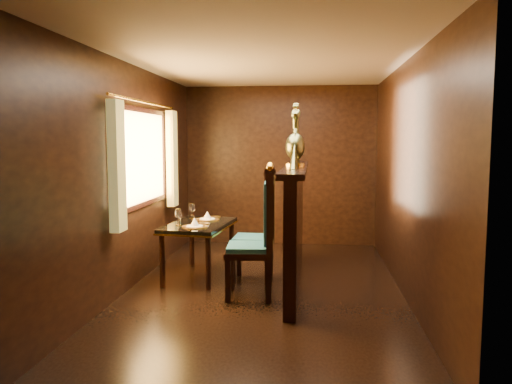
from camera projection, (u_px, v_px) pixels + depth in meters
ground at (264, 289)px, 5.56m from camera, size 5.00×5.00×0.00m
room_shell at (257, 147)px, 5.42m from camera, size 3.04×5.04×2.52m
partition at (295, 222)px, 5.75m from camera, size 0.26×2.70×1.36m
dining_table at (199, 228)px, 6.00m from camera, size 0.79×1.19×0.86m
chair_left at (262, 228)px, 5.23m from camera, size 0.55×0.57×1.42m
chair_right at (263, 222)px, 5.82m from camera, size 0.49×0.54×1.35m
peacock_left at (295, 135)px, 5.50m from camera, size 0.23×0.60×0.71m
peacock_right at (296, 136)px, 5.71m from camera, size 0.22×0.58×0.68m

